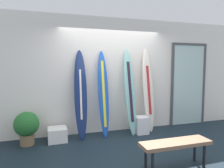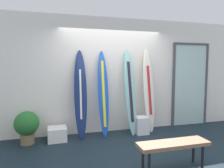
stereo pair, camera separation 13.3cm
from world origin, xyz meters
name	(u,v)px [view 1 (the left image)]	position (x,y,z in m)	size (l,w,h in m)	color
ground	(129,151)	(0.00, 0.00, -0.02)	(8.00, 8.00, 0.04)	#16242D
wall_back	(110,75)	(0.00, 1.30, 1.40)	(7.20, 0.20, 2.80)	white
surfboard_navy	(81,94)	(-0.80, 0.94, 1.00)	(0.31, 0.50, 2.00)	navy
surfboard_cobalt	(103,94)	(-0.28, 0.94, 0.98)	(0.25, 0.50, 1.99)	blue
surfboard_seafoam	(130,92)	(0.38, 0.91, 1.01)	(0.27, 0.49, 2.05)	#7CBCB9
surfboard_ivory	(148,90)	(0.89, 0.98, 1.02)	(0.30, 0.43, 2.07)	silver
display_block_left	(57,134)	(-1.33, 0.88, 0.15)	(0.41, 0.41, 0.29)	white
display_block_center	(141,125)	(0.63, 0.81, 0.21)	(0.31, 0.31, 0.41)	white
glass_door	(188,83)	(2.23, 1.18, 1.16)	(1.09, 0.06, 2.25)	silver
potted_plant	(27,126)	(-1.93, 0.84, 0.40)	(0.50, 0.50, 0.69)	olive
bench	(176,145)	(0.44, -0.85, 0.38)	(1.16, 0.32, 0.43)	#8F674C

